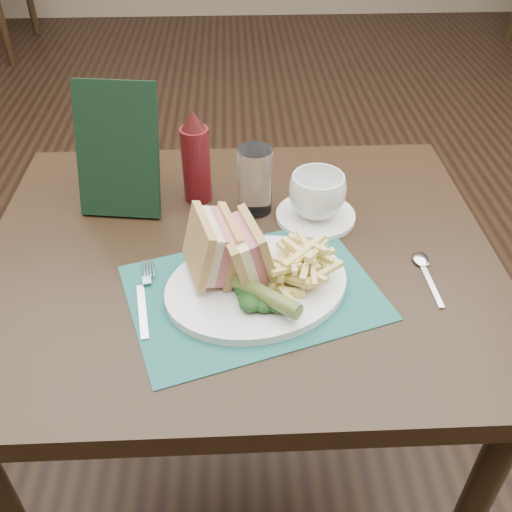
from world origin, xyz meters
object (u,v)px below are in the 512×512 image
(drinking_glass, at_px, (255,181))
(check_presenter, at_px, (118,150))
(ketchup_bottle, at_px, (196,157))
(sandwich_half_a, at_px, (199,249))
(plate, at_px, (257,286))
(coffee_cup, at_px, (317,195))
(table_main, at_px, (242,385))
(saucer, at_px, (316,216))
(sandwich_half_b, at_px, (233,253))
(placemat, at_px, (253,292))

(drinking_glass, xyz_separation_m, check_presenter, (-0.25, 0.03, 0.06))
(ketchup_bottle, bearing_deg, check_presenter, -171.55)
(sandwich_half_a, xyz_separation_m, ketchup_bottle, (-0.01, 0.26, 0.02))
(plate, relative_size, ketchup_bottle, 1.61)
(coffee_cup, bearing_deg, table_main, -147.72)
(sandwich_half_a, distance_m, saucer, 0.28)
(sandwich_half_b, relative_size, drinking_glass, 0.81)
(table_main, bearing_deg, placemat, -79.86)
(sandwich_half_b, xyz_separation_m, drinking_glass, (0.04, 0.22, -0.01))
(placemat, bearing_deg, sandwich_half_a, 161.97)
(coffee_cup, bearing_deg, drinking_glass, 163.33)
(check_presenter, bearing_deg, ketchup_bottle, 16.40)
(table_main, distance_m, placemat, 0.39)
(saucer, bearing_deg, sandwich_half_b, -129.79)
(saucer, bearing_deg, table_main, -147.72)
(placemat, xyz_separation_m, drinking_glass, (0.01, 0.24, 0.06))
(table_main, height_order, ketchup_bottle, ketchup_bottle)
(table_main, xyz_separation_m, placemat, (0.02, -0.11, 0.38))
(check_presenter, bearing_deg, sandwich_half_a, -49.09)
(placemat, relative_size, check_presenter, 1.56)
(placemat, relative_size, ketchup_bottle, 2.09)
(plate, bearing_deg, drinking_glass, 68.01)
(sandwich_half_a, height_order, check_presenter, check_presenter)
(sandwich_half_b, distance_m, saucer, 0.25)
(coffee_cup, relative_size, ketchup_bottle, 0.57)
(sandwich_half_b, bearing_deg, saucer, 33.92)
(table_main, distance_m, plate, 0.40)
(table_main, distance_m, sandwich_half_a, 0.46)
(table_main, bearing_deg, sandwich_half_a, -127.46)
(ketchup_bottle, xyz_separation_m, check_presenter, (-0.14, -0.02, 0.03))
(table_main, bearing_deg, saucer, 32.28)
(saucer, xyz_separation_m, drinking_glass, (-0.11, 0.03, 0.06))
(check_presenter, bearing_deg, saucer, -1.33)
(placemat, relative_size, coffee_cup, 3.69)
(drinking_glass, height_order, check_presenter, check_presenter)
(coffee_cup, bearing_deg, plate, -121.33)
(ketchup_bottle, bearing_deg, coffee_cup, -19.68)
(saucer, distance_m, coffee_cup, 0.05)
(placemat, height_order, drinking_glass, drinking_glass)
(placemat, distance_m, coffee_cup, 0.25)
(coffee_cup, relative_size, check_presenter, 0.42)
(table_main, xyz_separation_m, coffee_cup, (0.15, 0.09, 0.43))
(table_main, relative_size, coffee_cup, 8.55)
(saucer, relative_size, coffee_cup, 1.43)
(plate, relative_size, drinking_glass, 2.31)
(placemat, relative_size, saucer, 2.59)
(placemat, xyz_separation_m, saucer, (0.13, 0.20, 0.00))
(table_main, height_order, saucer, saucer)
(placemat, relative_size, drinking_glass, 2.99)
(sandwich_half_a, height_order, saucer, sandwich_half_a)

